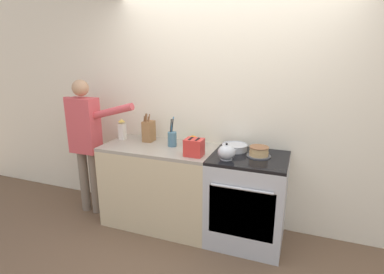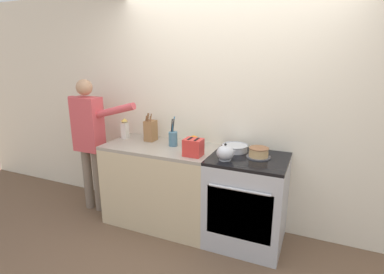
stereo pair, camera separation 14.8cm
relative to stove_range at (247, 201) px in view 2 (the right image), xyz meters
The scene contains 13 objects.
ground_plane 0.64m from the stove_range, 133.64° to the right, with size 16.00×16.00×0.00m, color brown.
wall_back 0.96m from the stove_range, 131.46° to the left, with size 8.00×0.04×2.60m.
counter_cabinet 0.99m from the stove_range, behind, with size 1.23×0.65×0.93m.
stove_range is the anchor object (origin of this frame).
layer_cake 0.52m from the stove_range, 27.42° to the left, with size 0.24×0.24×0.10m.
tea_kettle 0.59m from the stove_range, 141.11° to the right, with size 0.20×0.17×0.17m.
mixing_bowl 0.55m from the stove_range, 142.64° to the left, with size 0.27×0.27×0.07m.
knife_block 1.33m from the stove_range, behind, with size 0.11×0.14×0.33m.
utensil_crock 1.02m from the stove_range, behind, with size 0.10×0.10×0.32m.
fruit_bowl 0.85m from the stove_range, 165.60° to the left, with size 0.20×0.20×0.10m.
toaster 0.77m from the stove_range, 162.83° to the right, with size 0.20×0.15×0.17m.
milk_carton 1.63m from the stove_range, behind, with size 0.07×0.07×0.25m.
person_baker 1.98m from the stove_range, behind, with size 0.93×0.20×1.63m.
Camera 2 is at (0.90, -2.43, 1.90)m, focal length 28.00 mm.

